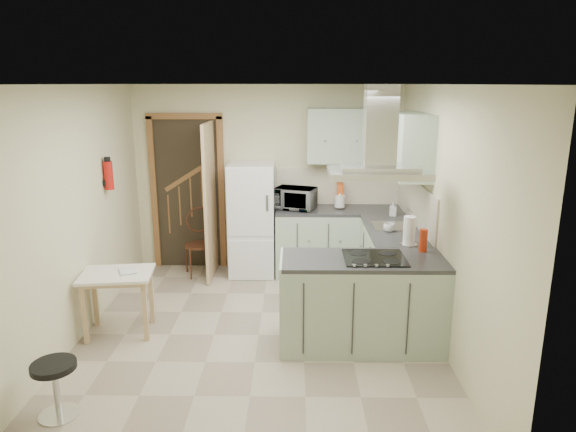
{
  "coord_description": "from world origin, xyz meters",
  "views": [
    {
      "loc": [
        0.37,
        -4.79,
        2.51
      ],
      "look_at": [
        0.3,
        0.45,
        1.15
      ],
      "focal_mm": 32.0,
      "sensor_mm": 36.0,
      "label": 1
    }
  ],
  "objects_px": {
    "fridge": "(252,220)",
    "bentwood_chair": "(199,245)",
    "extractor_hood": "(378,173)",
    "drop_leaf_table": "(119,303)",
    "peninsula": "(362,302)",
    "microwave": "(295,198)",
    "stool": "(56,389)"
  },
  "relations": [
    {
      "from": "bentwood_chair",
      "to": "microwave",
      "type": "height_order",
      "value": "microwave"
    },
    {
      "from": "stool",
      "to": "bentwood_chair",
      "type": "bearing_deg",
      "value": 79.84
    },
    {
      "from": "fridge",
      "to": "extractor_hood",
      "type": "relative_size",
      "value": 1.67
    },
    {
      "from": "extractor_hood",
      "to": "microwave",
      "type": "distance_m",
      "value": 2.22
    },
    {
      "from": "peninsula",
      "to": "drop_leaf_table",
      "type": "relative_size",
      "value": 2.21
    },
    {
      "from": "drop_leaf_table",
      "to": "microwave",
      "type": "xyz_separation_m",
      "value": [
        1.8,
        1.76,
        0.71
      ]
    },
    {
      "from": "peninsula",
      "to": "stool",
      "type": "distance_m",
      "value": 2.75
    },
    {
      "from": "extractor_hood",
      "to": "fridge",
      "type": "bearing_deg",
      "value": 123.79
    },
    {
      "from": "peninsula",
      "to": "bentwood_chair",
      "type": "distance_m",
      "value": 2.72
    },
    {
      "from": "fridge",
      "to": "microwave",
      "type": "distance_m",
      "value": 0.64
    },
    {
      "from": "fridge",
      "to": "peninsula",
      "type": "xyz_separation_m",
      "value": [
        1.22,
        -1.98,
        -0.3
      ]
    },
    {
      "from": "fridge",
      "to": "bentwood_chair",
      "type": "bearing_deg",
      "value": -174.16
    },
    {
      "from": "extractor_hood",
      "to": "stool",
      "type": "xyz_separation_m",
      "value": [
        -2.59,
        -1.15,
        -1.49
      ]
    },
    {
      "from": "drop_leaf_table",
      "to": "stool",
      "type": "xyz_separation_m",
      "value": [
        -0.04,
        -1.37,
        -0.1
      ]
    },
    {
      "from": "fridge",
      "to": "extractor_hood",
      "type": "bearing_deg",
      "value": -56.21
    },
    {
      "from": "fridge",
      "to": "stool",
      "type": "xyz_separation_m",
      "value": [
        -1.27,
        -3.13,
        -0.52
      ]
    },
    {
      "from": "extractor_hood",
      "to": "bentwood_chair",
      "type": "bearing_deg",
      "value": 136.97
    },
    {
      "from": "extractor_hood",
      "to": "stool",
      "type": "relative_size",
      "value": 1.98
    },
    {
      "from": "peninsula",
      "to": "drop_leaf_table",
      "type": "distance_m",
      "value": 2.47
    },
    {
      "from": "bentwood_chair",
      "to": "extractor_hood",
      "type": "bearing_deg",
      "value": -64.88
    },
    {
      "from": "extractor_hood",
      "to": "bentwood_chair",
      "type": "xyz_separation_m",
      "value": [
        -2.04,
        1.91,
        -1.31
      ]
    },
    {
      "from": "peninsula",
      "to": "extractor_hood",
      "type": "relative_size",
      "value": 1.72
    },
    {
      "from": "stool",
      "to": "microwave",
      "type": "height_order",
      "value": "microwave"
    },
    {
      "from": "drop_leaf_table",
      "to": "stool",
      "type": "distance_m",
      "value": 1.38
    },
    {
      "from": "fridge",
      "to": "bentwood_chair",
      "type": "height_order",
      "value": "fridge"
    },
    {
      "from": "extractor_hood",
      "to": "drop_leaf_table",
      "type": "distance_m",
      "value": 2.92
    },
    {
      "from": "stool",
      "to": "microwave",
      "type": "relative_size",
      "value": 0.89
    },
    {
      "from": "bentwood_chair",
      "to": "stool",
      "type": "xyz_separation_m",
      "value": [
        -0.55,
        -3.06,
        -0.18
      ]
    },
    {
      "from": "peninsula",
      "to": "microwave",
      "type": "relative_size",
      "value": 3.03
    },
    {
      "from": "peninsula",
      "to": "stool",
      "type": "xyz_separation_m",
      "value": [
        -2.49,
        -1.15,
        -0.22
      ]
    },
    {
      "from": "drop_leaf_table",
      "to": "microwave",
      "type": "bearing_deg",
      "value": 37.51
    },
    {
      "from": "fridge",
      "to": "microwave",
      "type": "xyz_separation_m",
      "value": [
        0.57,
        0.0,
        0.29
      ]
    }
  ]
}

